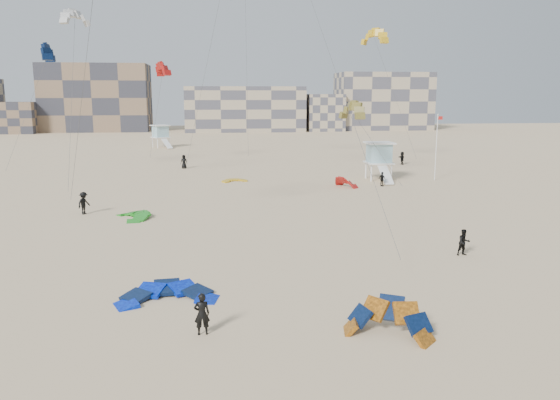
{
  "coord_description": "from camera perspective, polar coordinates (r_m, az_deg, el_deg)",
  "views": [
    {
      "loc": [
        0.99,
        -22.43,
        9.64
      ],
      "look_at": [
        4.52,
        6.0,
        4.14
      ],
      "focal_mm": 35.0,
      "sensor_mm": 36.0,
      "label": 1
    }
  ],
  "objects": [
    {
      "name": "kitesurfer_d",
      "position": [
        59.82,
        10.63,
        2.16
      ],
      "size": [
        0.77,
        0.98,
        1.56
      ],
      "primitive_type": "imported",
      "rotation": [
        0.0,
        0.0,
        2.08
      ],
      "color": "black",
      "rests_on": "ground"
    },
    {
      "name": "kite_fly_red",
      "position": [
        79.7,
        -12.15,
        13.11
      ],
      "size": [
        4.86,
        4.79,
        13.56
      ],
      "rotation": [
        0.0,
        0.0,
        1.94
      ],
      "color": "#B40117",
      "rests_on": "ground"
    },
    {
      "name": "kite_fly_grey",
      "position": [
        61.96,
        -20.65,
        17.28
      ],
      "size": [
        4.44,
        11.02,
        17.6
      ],
      "rotation": [
        0.0,
        0.0,
        0.85
      ],
      "color": "silver",
      "rests_on": "ground"
    },
    {
      "name": "kitesurfer_main",
      "position": [
        22.92,
        -8.17,
        -11.7
      ],
      "size": [
        0.68,
        0.48,
        1.78
      ],
      "primitive_type": "imported",
      "rotation": [
        0.0,
        0.0,
        3.23
      ],
      "color": "black",
      "rests_on": "ground"
    },
    {
      "name": "condo_fill_left",
      "position": [
        158.94,
        -26.04,
        7.74
      ],
      "size": [
        12.0,
        10.0,
        8.0
      ],
      "primitive_type": "cube",
      "color": "#7A6149",
      "rests_on": "ground"
    },
    {
      "name": "kite_ground_yellow",
      "position": [
        62.4,
        -4.79,
        1.94
      ],
      "size": [
        3.3,
        3.41,
        0.55
      ],
      "primitive_type": null,
      "rotation": [
        0.06,
        0.0,
        0.28
      ],
      "color": "yellow",
      "rests_on": "ground"
    },
    {
      "name": "kitesurfer_f",
      "position": [
        79.5,
        12.64,
        4.3
      ],
      "size": [
        0.6,
        1.71,
        1.83
      ],
      "primitive_type": "imported",
      "rotation": [
        0.0,
        0.0,
        -1.53
      ],
      "color": "black",
      "rests_on": "ground"
    },
    {
      "name": "kite_ground_red_far",
      "position": [
        58.95,
        6.88,
        1.38
      ],
      "size": [
        3.93,
        3.89,
        2.97
      ],
      "primitive_type": null,
      "rotation": [
        0.8,
        0.0,
        2.04
      ],
      "color": "#B40117",
      "rests_on": "ground"
    },
    {
      "name": "ground",
      "position": [
        24.43,
        -9.03,
        -12.51
      ],
      "size": [
        320.0,
        320.0,
        0.0
      ],
      "primitive_type": "plane",
      "color": "tan",
      "rests_on": "ground"
    },
    {
      "name": "kitesurfer_e",
      "position": [
        74.42,
        -10.01,
        3.97
      ],
      "size": [
        0.98,
        0.72,
        1.84
      ],
      "primitive_type": "imported",
      "rotation": [
        0.0,
        0.0,
        -0.17
      ],
      "color": "black",
      "rests_on": "ground"
    },
    {
      "name": "kite_fly_navy",
      "position": [
        73.41,
        -23.09,
        13.84
      ],
      "size": [
        6.83,
        6.53,
        14.89
      ],
      "rotation": [
        0.0,
        0.0,
        1.75
      ],
      "color": "#091B45",
      "rests_on": "ground"
    },
    {
      "name": "condo_mid",
      "position": [
        152.74,
        -3.75,
        9.48
      ],
      "size": [
        32.0,
        16.0,
        12.0
      ],
      "primitive_type": "cube",
      "color": "tan",
      "rests_on": "ground"
    },
    {
      "name": "lifeguard_tower_far",
      "position": [
        105.49,
        -12.37,
        6.51
      ],
      "size": [
        4.06,
        6.33,
        4.22
      ],
      "rotation": [
        0.0,
        0.0,
        0.51
      ],
      "color": "white",
      "rests_on": "ground"
    },
    {
      "name": "condo_west_b",
      "position": [
        159.47,
        -18.58,
        10.08
      ],
      "size": [
        28.0,
        14.0,
        18.0
      ],
      "primitive_type": "cube",
      "color": "#7A6149",
      "rests_on": "ground"
    },
    {
      "name": "lifeguard_tower_near",
      "position": [
        64.26,
        10.29,
        4.01
      ],
      "size": [
        3.13,
        5.96,
        4.37
      ],
      "rotation": [
        0.0,
        0.0,
        -0.01
      ],
      "color": "white",
      "rests_on": "ground"
    },
    {
      "name": "condo_east",
      "position": [
        162.03,
        10.69,
        10.1
      ],
      "size": [
        26.0,
        14.0,
        16.0
      ],
      "primitive_type": "cube",
      "color": "tan",
      "rests_on": "ground"
    },
    {
      "name": "condo_fill_right",
      "position": [
        153.66,
        4.62,
        9.1
      ],
      "size": [
        10.0,
        10.0,
        10.0
      ],
      "primitive_type": "cube",
      "color": "tan",
      "rests_on": "ground"
    },
    {
      "name": "kitesurfer_b",
      "position": [
        35.23,
        18.67,
        -4.22
      ],
      "size": [
        0.84,
        0.68,
        1.63
      ],
      "primitive_type": "imported",
      "rotation": [
        0.0,
        0.0,
        0.08
      ],
      "color": "black",
      "rests_on": "ground"
    },
    {
      "name": "kite_ground_orange",
      "position": [
        23.42,
        11.2,
        -13.65
      ],
      "size": [
        4.78,
        4.78,
        3.58
      ],
      "primitive_type": null,
      "rotation": [
        0.85,
        0.0,
        -0.49
      ],
      "color": "orange",
      "rests_on": "ground"
    },
    {
      "name": "flagpole",
      "position": [
        65.16,
        16.03,
        5.49
      ],
      "size": [
        0.62,
        0.1,
        7.61
      ],
      "color": "white",
      "rests_on": "ground"
    },
    {
      "name": "kite_fly_yellow",
      "position": [
        77.48,
        9.85,
        16.33
      ],
      "size": [
        8.93,
        5.44,
        17.64
      ],
      "rotation": [
        0.0,
        0.0,
        -0.95
      ],
      "color": "yellow",
      "rests_on": "ground"
    },
    {
      "name": "kitesurfer_c",
      "position": [
        47.68,
        -19.82,
        -0.31
      ],
      "size": [
        1.22,
        1.38,
        1.86
      ],
      "primitive_type": "imported",
      "rotation": [
        0.0,
        0.0,
        1.01
      ],
      "color": "black",
      "rests_on": "ground"
    },
    {
      "name": "kite_ground_green",
      "position": [
        45.26,
        -15.1,
        -1.81
      ],
      "size": [
        4.81,
        4.68,
        1.5
      ],
      "primitive_type": null,
      "rotation": [
        0.2,
        0.0,
        -1.17
      ],
      "color": "#1F8F20",
      "rests_on": "ground"
    },
    {
      "name": "kite_ground_blue",
      "position": [
        27.22,
        -11.69,
        -10.11
      ],
      "size": [
        4.69,
        4.91,
        1.87
      ],
      "primitive_type": null,
      "rotation": [
        0.2,
        0.0,
        0.08
      ],
      "color": "#013AEE",
      "rests_on": "ground"
    },
    {
      "name": "kite_fly_olive",
      "position": [
        56.53,
        7.57,
        9.11
      ],
      "size": [
        6.17,
        6.7,
        8.24
      ],
      "rotation": [
        0.0,
        0.0,
        -1.22
      ],
      "color": "olive",
      "rests_on": "ground"
    }
  ]
}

